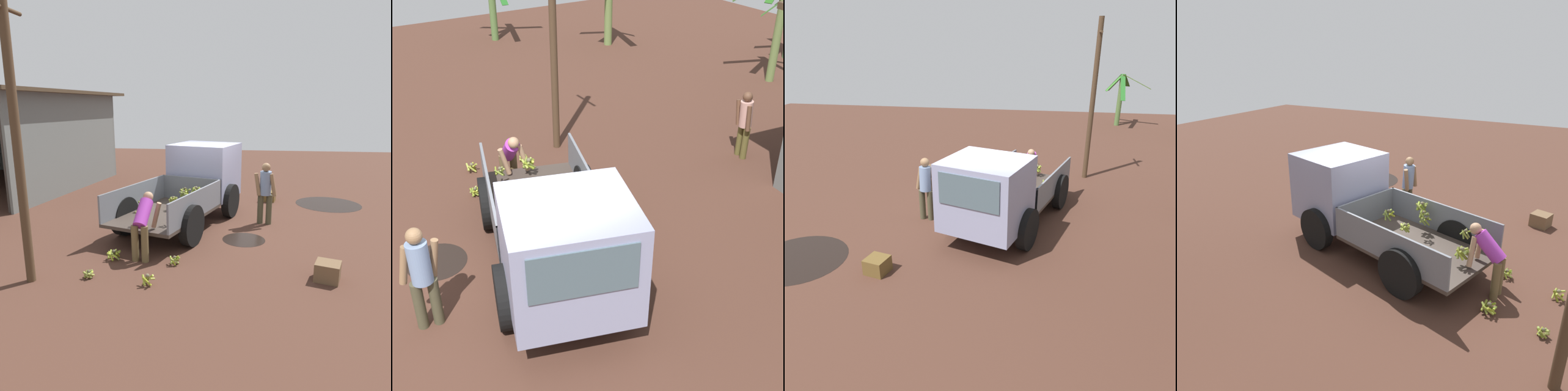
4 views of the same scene
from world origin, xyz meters
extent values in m
plane|color=#492C21|center=(0.00, 0.00, 0.00)|extent=(36.00, 36.00, 0.00)
cylinder|color=black|center=(-1.68, -1.09, 0.00)|extent=(1.06, 1.06, 0.01)
cylinder|color=black|center=(2.21, -3.89, 0.00)|extent=(2.13, 2.13, 0.01)
cube|color=#3E342D|center=(-1.52, 0.90, 0.54)|extent=(3.42, 2.66, 0.08)
cube|color=slate|center=(-1.25, 1.75, 0.91)|extent=(2.88, 0.95, 0.68)
cube|color=slate|center=(-1.79, 0.05, 0.91)|extent=(2.88, 0.95, 0.68)
cube|color=slate|center=(-0.12, 0.46, 0.91)|extent=(0.60, 1.77, 0.68)
cube|color=#8D92B5|center=(0.82, 0.16, 1.31)|extent=(2.14, 2.22, 1.62)
cube|color=#4C606B|center=(1.63, -0.10, 1.63)|extent=(0.46, 1.38, 0.71)
cylinder|color=black|center=(0.87, 1.14, 0.50)|extent=(1.01, 0.51, 0.99)
cylinder|color=black|center=(0.30, -0.67, 0.50)|extent=(1.01, 0.51, 0.99)
cylinder|color=black|center=(-1.67, 1.94, 0.50)|extent=(1.01, 0.51, 0.99)
cylinder|color=black|center=(-2.24, 0.13, 0.50)|extent=(1.01, 0.51, 0.99)
sphere|color=#4E4632|center=(-1.52, 0.27, 0.94)|extent=(0.07, 0.07, 0.07)
cylinder|color=olive|center=(-1.56, 0.30, 0.86)|extent=(0.13, 0.15, 0.18)
cylinder|color=olive|center=(-1.58, 0.21, 0.89)|extent=(0.17, 0.17, 0.11)
cylinder|color=olive|center=(-1.49, 0.20, 0.87)|extent=(0.19, 0.09, 0.16)
cylinder|color=#A3B14A|center=(-1.43, 0.27, 0.89)|extent=(0.04, 0.21, 0.11)
cylinder|color=olive|center=(-1.49, 0.34, 0.87)|extent=(0.19, 0.10, 0.15)
sphere|color=brown|center=(-1.53, 0.44, 1.15)|extent=(0.07, 0.07, 0.07)
cylinder|color=olive|center=(-1.58, 0.39, 1.10)|extent=(0.15, 0.15, 0.13)
cylinder|color=olive|center=(-1.50, 0.40, 1.08)|extent=(0.13, 0.12, 0.17)
cylinder|color=olive|center=(-1.47, 0.44, 1.09)|extent=(0.06, 0.17, 0.14)
cylinder|color=olive|center=(-1.52, 0.49, 1.09)|extent=(0.16, 0.06, 0.15)
cylinder|color=olive|center=(-1.60, 0.45, 1.11)|extent=(0.09, 0.19, 0.10)
sphere|color=brown|center=(-1.37, 0.14, 1.21)|extent=(0.09, 0.09, 0.09)
cylinder|color=olive|center=(-1.38, 0.06, 1.14)|extent=(0.22, 0.07, 0.17)
cylinder|color=olive|center=(-1.33, 0.09, 1.13)|extent=(0.17, 0.16, 0.20)
cylinder|color=#90AE2D|center=(-1.29, 0.15, 1.15)|extent=(0.09, 0.22, 0.16)
cylinder|color=olive|center=(-1.34, 0.22, 1.15)|extent=(0.22, 0.12, 0.16)
cylinder|color=olive|center=(-1.41, 0.18, 1.12)|extent=(0.16, 0.15, 0.21)
cylinder|color=olive|center=(-1.44, 0.11, 1.13)|extent=(0.13, 0.20, 0.19)
sphere|color=brown|center=(-1.25, 0.76, 0.91)|extent=(0.08, 0.08, 0.08)
cylinder|color=olive|center=(-1.24, 0.83, 0.85)|extent=(0.18, 0.05, 0.15)
cylinder|color=#93A634|center=(-1.29, 0.79, 0.83)|extent=(0.11, 0.15, 0.18)
cylinder|color=olive|center=(-1.31, 0.74, 0.85)|extent=(0.09, 0.18, 0.15)
cylinder|color=#969F2F|center=(-1.27, 0.71, 0.83)|extent=(0.15, 0.10, 0.18)
cylinder|color=olive|center=(-1.21, 0.69, 0.86)|extent=(0.19, 0.12, 0.13)
cylinder|color=olive|center=(-1.17, 0.75, 0.86)|extent=(0.07, 0.19, 0.13)
cylinder|color=#A4AF3E|center=(-1.18, 0.80, 0.87)|extent=(0.14, 0.19, 0.11)
sphere|color=brown|center=(-2.51, 0.57, 0.99)|extent=(0.07, 0.07, 0.07)
cylinder|color=#91A54A|center=(-2.56, 0.58, 0.91)|extent=(0.07, 0.15, 0.17)
cylinder|color=olive|center=(-2.54, 0.50, 0.94)|extent=(0.19, 0.10, 0.11)
cylinder|color=olive|center=(-2.45, 0.52, 0.93)|extent=(0.15, 0.16, 0.13)
cylinder|color=olive|center=(-2.47, 0.60, 0.91)|extent=(0.11, 0.13, 0.18)
cylinder|color=#93A13B|center=(-2.52, 0.62, 0.91)|extent=(0.15, 0.06, 0.17)
sphere|color=#403A29|center=(-1.50, 1.52, 0.85)|extent=(0.08, 0.08, 0.08)
cylinder|color=olive|center=(-1.43, 1.53, 0.79)|extent=(0.05, 0.18, 0.15)
cylinder|color=#8DA526|center=(-1.46, 1.58, 0.79)|extent=(0.17, 0.12, 0.16)
cylinder|color=olive|center=(-1.51, 1.58, 0.78)|extent=(0.16, 0.08, 0.17)
cylinder|color=olive|center=(-1.55, 1.56, 0.78)|extent=(0.12, 0.16, 0.16)
cylinder|color=olive|center=(-1.56, 1.52, 0.78)|extent=(0.04, 0.17, 0.16)
cylinder|color=#9AA639|center=(-1.53, 1.48, 0.77)|extent=(0.13, 0.13, 0.18)
cylinder|color=olive|center=(-1.50, 1.44, 0.81)|extent=(0.20, 0.04, 0.11)
cylinder|color=olive|center=(-1.46, 1.49, 0.77)|extent=(0.13, 0.14, 0.18)
sphere|color=#403A29|center=(-0.72, 0.53, 1.04)|extent=(0.09, 0.09, 0.09)
cylinder|color=olive|center=(-0.73, 0.59, 0.94)|extent=(0.18, 0.06, 0.22)
cylinder|color=#9FA926|center=(-0.81, 0.54, 0.97)|extent=(0.07, 0.23, 0.17)
cylinder|color=olive|center=(-0.75, 0.46, 0.95)|extent=(0.20, 0.11, 0.20)
cylinder|color=#91A745|center=(-0.66, 0.46, 0.98)|extent=(0.20, 0.19, 0.15)
cylinder|color=olive|center=(-0.67, 0.56, 0.94)|extent=(0.11, 0.18, 0.22)
sphere|color=brown|center=(-2.63, 1.24, 0.92)|extent=(0.09, 0.09, 0.09)
cylinder|color=olive|center=(-2.56, 1.21, 0.84)|extent=(0.14, 0.21, 0.18)
cylinder|color=olive|center=(-2.56, 1.26, 0.84)|extent=(0.10, 0.20, 0.20)
cylinder|color=#A6B02F|center=(-2.61, 1.31, 0.83)|extent=(0.19, 0.09, 0.21)
cylinder|color=olive|center=(-2.67, 1.29, 0.83)|extent=(0.17, 0.16, 0.21)
cylinder|color=olive|center=(-2.72, 1.25, 0.85)|extent=(0.07, 0.22, 0.17)
cylinder|color=olive|center=(-2.69, 1.19, 0.85)|extent=(0.18, 0.19, 0.18)
cylinder|color=olive|center=(-2.62, 1.15, 0.86)|extent=(0.23, 0.07, 0.15)
cube|color=slate|center=(7.05, 8.34, 1.84)|extent=(0.86, 6.54, 3.68)
cube|color=slate|center=(3.20, 5.53, 1.84)|extent=(7.07, 0.92, 3.68)
cylinder|color=#3F3833|center=(-0.11, 6.11, 1.84)|extent=(0.16, 0.16, 3.68)
cylinder|color=#483422|center=(-4.49, 2.89, 2.62)|extent=(0.17, 0.17, 5.24)
cylinder|color=#483422|center=(-4.49, 2.89, 4.79)|extent=(0.99, 0.07, 0.07)
cylinder|color=#4F5B3F|center=(9.67, 11.17, 1.21)|extent=(0.24, 0.24, 2.43)
cube|color=#415F1F|center=(10.35, 11.04, 2.01)|extent=(1.42, 0.45, 0.96)
cube|color=#2E6E1B|center=(10.03, 11.58, 2.11)|extent=(0.90, 0.99, 0.74)
cube|color=#38542D|center=(9.49, 11.69, 1.73)|extent=(0.55, 1.12, 1.51)
cube|color=#335728|center=(9.16, 11.08, 2.08)|extent=(1.07, 0.40, 0.81)
cube|color=#1E5B18|center=(9.38, 10.73, 2.11)|extent=(0.76, 1.01, 0.74)
cube|color=#365825|center=(9.90, 10.61, 1.84)|extent=(0.65, 1.20, 1.29)
cylinder|color=#47432E|center=(-0.28, -1.76, 0.42)|extent=(0.18, 0.18, 0.84)
cylinder|color=#47432E|center=(-0.24, -1.53, 0.42)|extent=(0.18, 0.18, 0.84)
cylinder|color=#748CB1|center=(-0.28, -1.64, 1.16)|extent=(0.38, 0.35, 0.67)
sphere|color=#8C6746|center=(-0.30, -1.64, 1.61)|extent=(0.24, 0.24, 0.24)
cylinder|color=#8C6746|center=(-0.38, -1.84, 1.14)|extent=(0.14, 0.24, 0.63)
cylinder|color=#8C6746|center=(-0.31, -1.43, 1.13)|extent=(0.14, 0.22, 0.63)
cylinder|color=brown|center=(-3.30, 1.20, 0.40)|extent=(0.17, 0.17, 0.79)
cylinder|color=brown|center=(-3.33, 0.98, 0.40)|extent=(0.17, 0.17, 0.79)
cylinder|color=purple|center=(-3.09, 1.06, 1.00)|extent=(0.68, 0.38, 0.64)
sphere|color=tan|center=(-2.79, 1.02, 1.30)|extent=(0.22, 0.22, 0.22)
cylinder|color=tan|center=(-2.81, 1.22, 0.90)|extent=(0.14, 0.26, 0.59)
cylinder|color=tan|center=(-2.86, 0.83, 0.90)|extent=(0.14, 0.26, 0.59)
sphere|color=brown|center=(-3.39, 0.33, 0.16)|extent=(0.07, 0.07, 0.07)
cylinder|color=olive|center=(-3.47, 0.32, 0.11)|extent=(0.07, 0.19, 0.12)
cylinder|color=olive|center=(-3.42, 0.28, 0.09)|extent=(0.15, 0.09, 0.17)
cylinder|color=olive|center=(-3.39, 0.26, 0.11)|extent=(0.18, 0.05, 0.13)
cylinder|color=olive|center=(-3.34, 0.29, 0.11)|extent=(0.14, 0.16, 0.14)
cylinder|color=#A4AE2D|center=(-3.32, 0.34, 0.11)|extent=(0.06, 0.18, 0.13)
cylinder|color=#9CAD36|center=(-3.36, 0.38, 0.09)|extent=(0.14, 0.12, 0.17)
cylinder|color=#94AF46|center=(-3.42, 0.40, 0.11)|extent=(0.18, 0.10, 0.13)
cylinder|color=#96AA22|center=(-3.45, 0.36, 0.09)|extent=(0.10, 0.15, 0.17)
sphere|color=brown|center=(-4.39, 0.65, 0.19)|extent=(0.08, 0.08, 0.08)
cylinder|color=#959D3D|center=(-4.40, 0.57, 0.14)|extent=(0.22, 0.07, 0.13)
cylinder|color=#A4B13F|center=(-4.32, 0.63, 0.11)|extent=(0.10, 0.19, 0.18)
cylinder|color=olive|center=(-4.35, 0.70, 0.10)|extent=(0.15, 0.13, 0.20)
cylinder|color=#9CAA36|center=(-4.42, 0.72, 0.11)|extent=(0.18, 0.13, 0.18)
cylinder|color=#99A926|center=(-4.45, 0.65, 0.11)|extent=(0.05, 0.18, 0.18)
sphere|color=#48412F|center=(-3.31, 1.67, 0.19)|extent=(0.08, 0.08, 0.08)
cylinder|color=#97AE2D|center=(-3.41, 1.68, 0.14)|extent=(0.06, 0.24, 0.12)
cylinder|color=olive|center=(-3.37, 1.63, 0.10)|extent=(0.15, 0.18, 0.20)
cylinder|color=#8AA122|center=(-3.31, 1.59, 0.11)|extent=(0.22, 0.05, 0.17)
cylinder|color=olive|center=(-3.25, 1.62, 0.11)|extent=(0.17, 0.18, 0.18)
cylinder|color=olive|center=(-3.22, 1.66, 0.13)|extent=(0.08, 0.23, 0.15)
cylinder|color=olive|center=(-3.24, 1.73, 0.12)|extent=(0.18, 0.20, 0.15)
cylinder|color=olive|center=(-3.31, 1.76, 0.12)|extent=(0.22, 0.05, 0.15)
cylinder|color=#97A526|center=(-3.37, 1.72, 0.10)|extent=(0.16, 0.18, 0.19)
sphere|color=brown|center=(-4.24, 1.86, 0.13)|extent=(0.07, 0.07, 0.07)
cylinder|color=#90A846|center=(-4.18, 1.88, 0.10)|extent=(0.09, 0.17, 0.10)
cylinder|color=olive|center=(-4.20, 1.90, 0.08)|extent=(0.14, 0.13, 0.13)
cylinder|color=olive|center=(-4.24, 1.91, 0.08)|extent=(0.15, 0.05, 0.13)
cylinder|color=olive|center=(-4.29, 1.89, 0.09)|extent=(0.11, 0.16, 0.11)
cylinder|color=olive|center=(-4.29, 1.85, 0.08)|extent=(0.06, 0.15, 0.13)
cylinder|color=#99A347|center=(-4.27, 1.80, 0.09)|extent=(0.16, 0.12, 0.11)
cylinder|color=olive|center=(-4.23, 1.81, 0.07)|extent=(0.15, 0.07, 0.14)
cylinder|color=olive|center=(-4.20, 1.83, 0.07)|extent=(0.11, 0.14, 0.14)
cube|color=brown|center=(-3.73, -2.68, 0.18)|extent=(0.57, 0.57, 0.36)
cube|color=brown|center=(2.41, -1.91, 0.17)|extent=(0.53, 0.53, 0.34)
camera|label=1|loc=(-10.70, -1.07, 3.24)|focal=35.00mm
camera|label=2|loc=(6.07, -2.82, 5.98)|focal=50.00mm
camera|label=3|loc=(8.81, 1.39, 4.59)|focal=35.00mm
camera|label=4|loc=(-4.14, 7.67, 4.49)|focal=35.00mm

